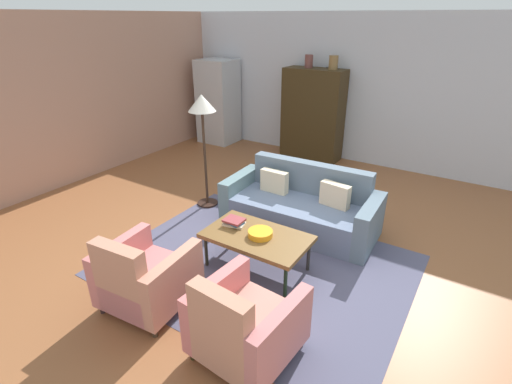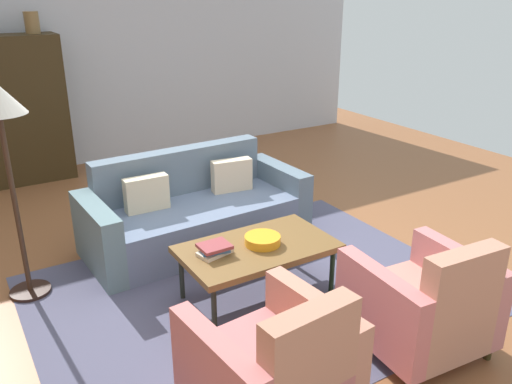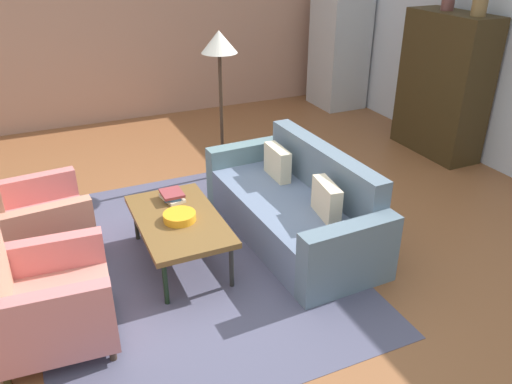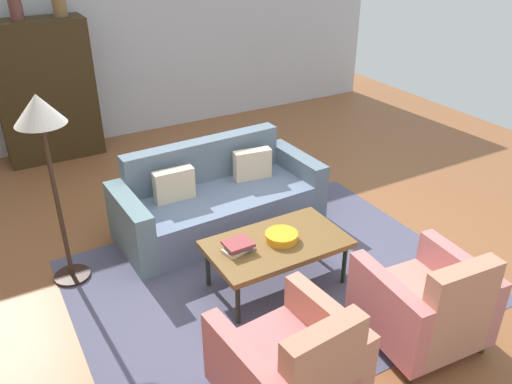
{
  "view_description": "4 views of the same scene",
  "coord_description": "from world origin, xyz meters",
  "px_view_note": "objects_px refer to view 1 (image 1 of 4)",
  "views": [
    {
      "loc": [
        1.95,
        -3.53,
        2.72
      ],
      "look_at": [
        -0.29,
        -0.0,
        0.77
      ],
      "focal_mm": 26.65,
      "sensor_mm": 36.0,
      "label": 1
    },
    {
      "loc": [
        -1.96,
        -3.53,
        2.34
      ],
      "look_at": [
        0.16,
        -0.06,
        0.75
      ],
      "focal_mm": 37.17,
      "sensor_mm": 36.0,
      "label": 2
    },
    {
      "loc": [
        3.78,
        -1.37,
        2.69
      ],
      "look_at": [
        0.19,
        0.25,
        0.67
      ],
      "focal_mm": 36.05,
      "sensor_mm": 36.0,
      "label": 3
    },
    {
      "loc": [
        -2.03,
        -3.53,
        2.92
      ],
      "look_at": [
        0.11,
        0.21,
        0.61
      ],
      "focal_mm": 36.5,
      "sensor_mm": 36.0,
      "label": 4
    }
  ],
  "objects_px": {
    "cabinet": "(313,115)",
    "coffee_table": "(257,238)",
    "vase_round": "(333,63)",
    "book_stack": "(234,222)",
    "vase_tall": "(309,61)",
    "couch": "(302,207)",
    "armchair_right": "(243,327)",
    "fruit_bowl": "(260,233)",
    "armchair_left": "(144,279)",
    "refrigerator": "(218,102)",
    "floor_lamp": "(202,114)"
  },
  "relations": [
    {
      "from": "vase_round",
      "to": "refrigerator",
      "type": "xyz_separation_m",
      "value": [
        -2.67,
        -0.1,
        -1.0
      ]
    },
    {
      "from": "cabinet",
      "to": "vase_round",
      "type": "distance_m",
      "value": 1.08
    },
    {
      "from": "coffee_table",
      "to": "armchair_right",
      "type": "relative_size",
      "value": 1.36
    },
    {
      "from": "armchair_left",
      "to": "book_stack",
      "type": "height_order",
      "value": "armchair_left"
    },
    {
      "from": "floor_lamp",
      "to": "coffee_table",
      "type": "bearing_deg",
      "value": -32.71
    },
    {
      "from": "couch",
      "to": "book_stack",
      "type": "distance_m",
      "value": 1.21
    },
    {
      "from": "vase_tall",
      "to": "vase_round",
      "type": "bearing_deg",
      "value": 0.0
    },
    {
      "from": "armchair_left",
      "to": "vase_round",
      "type": "xyz_separation_m",
      "value": [
        -0.18,
        5.05,
        1.58
      ]
    },
    {
      "from": "vase_tall",
      "to": "vase_round",
      "type": "distance_m",
      "value": 0.5
    },
    {
      "from": "fruit_bowl",
      "to": "floor_lamp",
      "type": "relative_size",
      "value": 0.16
    },
    {
      "from": "couch",
      "to": "fruit_bowl",
      "type": "height_order",
      "value": "couch"
    },
    {
      "from": "fruit_bowl",
      "to": "floor_lamp",
      "type": "height_order",
      "value": "floor_lamp"
    },
    {
      "from": "armchair_right",
      "to": "vase_tall",
      "type": "distance_m",
      "value": 5.61
    },
    {
      "from": "cabinet",
      "to": "coffee_table",
      "type": "bearing_deg",
      "value": -73.9
    },
    {
      "from": "armchair_right",
      "to": "cabinet",
      "type": "height_order",
      "value": "cabinet"
    },
    {
      "from": "couch",
      "to": "book_stack",
      "type": "bearing_deg",
      "value": 70.95
    },
    {
      "from": "cabinet",
      "to": "vase_round",
      "type": "xyz_separation_m",
      "value": [
        0.35,
        -0.0,
        1.03
      ]
    },
    {
      "from": "fruit_bowl",
      "to": "book_stack",
      "type": "distance_m",
      "value": 0.4
    },
    {
      "from": "coffee_table",
      "to": "fruit_bowl",
      "type": "xyz_separation_m",
      "value": [
        0.05,
        0.0,
        0.07
      ]
    },
    {
      "from": "fruit_bowl",
      "to": "armchair_right",
      "type": "bearing_deg",
      "value": -64.81
    },
    {
      "from": "coffee_table",
      "to": "book_stack",
      "type": "height_order",
      "value": "book_stack"
    },
    {
      "from": "couch",
      "to": "cabinet",
      "type": "xyz_separation_m",
      "value": [
        -1.12,
        2.7,
        0.61
      ]
    },
    {
      "from": "couch",
      "to": "vase_round",
      "type": "height_order",
      "value": "vase_round"
    },
    {
      "from": "book_stack",
      "to": "refrigerator",
      "type": "relative_size",
      "value": 0.15
    },
    {
      "from": "couch",
      "to": "cabinet",
      "type": "distance_m",
      "value": 2.98
    },
    {
      "from": "couch",
      "to": "armchair_left",
      "type": "relative_size",
      "value": 2.42
    },
    {
      "from": "vase_round",
      "to": "floor_lamp",
      "type": "xyz_separation_m",
      "value": [
        -0.79,
        -2.88,
        -0.48
      ]
    },
    {
      "from": "couch",
      "to": "floor_lamp",
      "type": "relative_size",
      "value": 1.24
    },
    {
      "from": "armchair_left",
      "to": "vase_tall",
      "type": "bearing_deg",
      "value": 92.67
    },
    {
      "from": "coffee_table",
      "to": "floor_lamp",
      "type": "relative_size",
      "value": 0.7
    },
    {
      "from": "vase_tall",
      "to": "armchair_left",
      "type": "bearing_deg",
      "value": -82.36
    },
    {
      "from": "cabinet",
      "to": "armchair_right",
      "type": "bearing_deg",
      "value": -71.23
    },
    {
      "from": "vase_round",
      "to": "floor_lamp",
      "type": "height_order",
      "value": "vase_round"
    },
    {
      "from": "coffee_table",
      "to": "cabinet",
      "type": "distance_m",
      "value": 4.07
    },
    {
      "from": "book_stack",
      "to": "fruit_bowl",
      "type": "bearing_deg",
      "value": -6.68
    },
    {
      "from": "coffee_table",
      "to": "vase_tall",
      "type": "bearing_deg",
      "value": 108.14
    },
    {
      "from": "armchair_left",
      "to": "cabinet",
      "type": "height_order",
      "value": "cabinet"
    },
    {
      "from": "coffee_table",
      "to": "armchair_left",
      "type": "relative_size",
      "value": 1.36
    },
    {
      "from": "vase_round",
      "to": "couch",
      "type": "bearing_deg",
      "value": -74.08
    },
    {
      "from": "coffee_table",
      "to": "refrigerator",
      "type": "relative_size",
      "value": 0.65
    },
    {
      "from": "armchair_left",
      "to": "floor_lamp",
      "type": "relative_size",
      "value": 0.51
    },
    {
      "from": "vase_tall",
      "to": "armchair_right",
      "type": "bearing_deg",
      "value": -69.7
    },
    {
      "from": "armchair_right",
      "to": "fruit_bowl",
      "type": "relative_size",
      "value": 3.12
    },
    {
      "from": "vase_tall",
      "to": "floor_lamp",
      "type": "distance_m",
      "value": 2.93
    },
    {
      "from": "fruit_bowl",
      "to": "floor_lamp",
      "type": "xyz_separation_m",
      "value": [
        -1.6,
        1.0,
        0.96
      ]
    },
    {
      "from": "coffee_table",
      "to": "couch",
      "type": "bearing_deg",
      "value": 90.16
    },
    {
      "from": "armchair_left",
      "to": "floor_lamp",
      "type": "xyz_separation_m",
      "value": [
        -0.96,
        2.17,
        1.1
      ]
    },
    {
      "from": "refrigerator",
      "to": "floor_lamp",
      "type": "xyz_separation_m",
      "value": [
        1.88,
        -2.78,
        0.52
      ]
    },
    {
      "from": "couch",
      "to": "fruit_bowl",
      "type": "relative_size",
      "value": 7.56
    },
    {
      "from": "vase_round",
      "to": "book_stack",
      "type": "bearing_deg",
      "value": -83.72
    }
  ]
}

